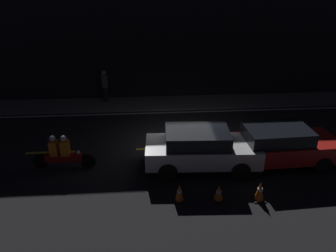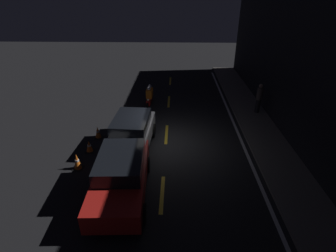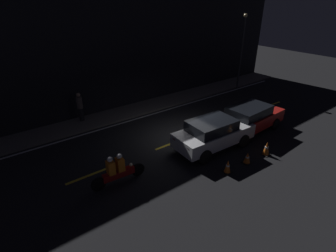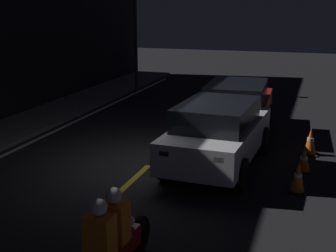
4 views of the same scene
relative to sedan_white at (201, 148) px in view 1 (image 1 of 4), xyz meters
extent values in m
plane|color=black|center=(-0.45, 1.56, -0.83)|extent=(56.00, 56.00, 0.00)
cube|color=#605B56|center=(-0.45, 6.53, -0.78)|extent=(28.00, 1.95, 0.10)
cube|color=black|center=(-0.45, 7.65, 2.74)|extent=(28.00, 0.30, 7.15)
cube|color=gold|center=(-5.95, 1.56, -0.83)|extent=(2.00, 0.14, 0.01)
cube|color=gold|center=(-1.45, 1.56, -0.83)|extent=(2.00, 0.14, 0.01)
cube|color=gold|center=(3.05, 1.56, -0.83)|extent=(2.00, 0.14, 0.01)
cube|color=silver|center=(-0.45, 5.31, -0.83)|extent=(25.20, 0.14, 0.01)
cube|color=silver|center=(0.05, 0.00, -0.14)|extent=(4.24, 1.91, 0.70)
cube|color=black|center=(-0.15, 0.01, 0.47)|extent=(2.36, 1.64, 0.52)
cube|color=red|center=(-1.97, 0.65, 0.03)|extent=(0.07, 0.20, 0.10)
cube|color=red|center=(-2.02, -0.45, 0.03)|extent=(0.07, 0.20, 0.10)
cylinder|color=black|center=(1.38, 0.76, -0.49)|extent=(0.70, 0.21, 0.69)
cylinder|color=black|center=(1.30, -0.90, -0.49)|extent=(0.70, 0.21, 0.69)
cylinder|color=black|center=(-1.19, 0.89, -0.49)|extent=(0.70, 0.21, 0.69)
cylinder|color=black|center=(-1.28, -0.77, -0.49)|extent=(0.70, 0.21, 0.69)
cube|color=red|center=(3.05, 0.10, -0.17)|extent=(4.34, 1.94, 0.69)
cube|color=black|center=(2.84, 0.09, 0.44)|extent=(2.42, 1.68, 0.52)
cube|color=red|center=(0.93, 0.57, 0.01)|extent=(0.07, 0.20, 0.10)
cube|color=red|center=(0.98, -0.57, 0.01)|extent=(0.07, 0.20, 0.10)
cylinder|color=black|center=(4.34, 1.01, -0.51)|extent=(0.65, 0.21, 0.64)
cylinder|color=black|center=(4.41, -0.70, -0.51)|extent=(0.65, 0.21, 0.64)
cylinder|color=black|center=(1.69, 0.89, -0.51)|extent=(0.65, 0.21, 0.64)
cylinder|color=black|center=(1.77, -0.82, -0.51)|extent=(0.65, 0.21, 0.64)
cylinder|color=black|center=(-4.21, 0.30, -0.54)|extent=(0.59, 0.12, 0.58)
cylinder|color=black|center=(-5.97, 0.40, -0.54)|extent=(0.59, 0.14, 0.58)
cube|color=maroon|center=(-5.09, 0.35, -0.39)|extent=(1.36, 0.32, 0.30)
sphere|color=#F2EABF|center=(-4.52, 0.32, -0.16)|extent=(0.14, 0.14, 0.14)
cube|color=orange|center=(-4.99, 0.34, 0.03)|extent=(0.30, 0.38, 0.55)
sphere|color=silver|center=(-4.99, 0.34, 0.42)|extent=(0.22, 0.22, 0.22)
cube|color=orange|center=(-5.39, 0.37, 0.03)|extent=(0.30, 0.38, 0.55)
sphere|color=silver|center=(-5.39, 0.37, 0.42)|extent=(0.22, 0.22, 0.22)
cube|color=black|center=(-0.98, -1.87, -0.82)|extent=(0.37, 0.37, 0.03)
cone|color=orange|center=(-0.98, -1.87, -0.51)|extent=(0.29, 0.29, 0.59)
cylinder|color=white|center=(-0.98, -1.87, -0.48)|extent=(0.16, 0.16, 0.07)
cube|color=black|center=(0.29, -1.94, -0.82)|extent=(0.39, 0.39, 0.03)
cone|color=orange|center=(0.29, -1.94, -0.54)|extent=(0.30, 0.30, 0.52)
cylinder|color=white|center=(0.29, -1.94, -0.51)|extent=(0.17, 0.17, 0.06)
cube|color=black|center=(1.60, -2.04, -0.82)|extent=(0.40, 0.40, 0.03)
cone|color=orange|center=(1.60, -2.04, -0.46)|extent=(0.31, 0.31, 0.68)
cylinder|color=white|center=(1.60, -2.04, -0.43)|extent=(0.17, 0.17, 0.08)
cylinder|color=black|center=(-4.18, 6.93, -0.32)|extent=(0.28, 0.28, 0.81)
cylinder|color=#594C47|center=(-4.18, 6.93, 0.44)|extent=(0.34, 0.34, 0.72)
sphere|color=tan|center=(-4.18, 6.93, 0.91)|extent=(0.23, 0.23, 0.23)
camera|label=1|loc=(-1.97, -10.38, 5.97)|focal=35.00mm
camera|label=2|loc=(10.42, 2.00, 5.81)|focal=28.00mm
camera|label=3|loc=(-8.71, -7.80, 6.15)|focal=28.00mm
camera|label=4|loc=(-10.24, -2.13, 2.89)|focal=50.00mm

